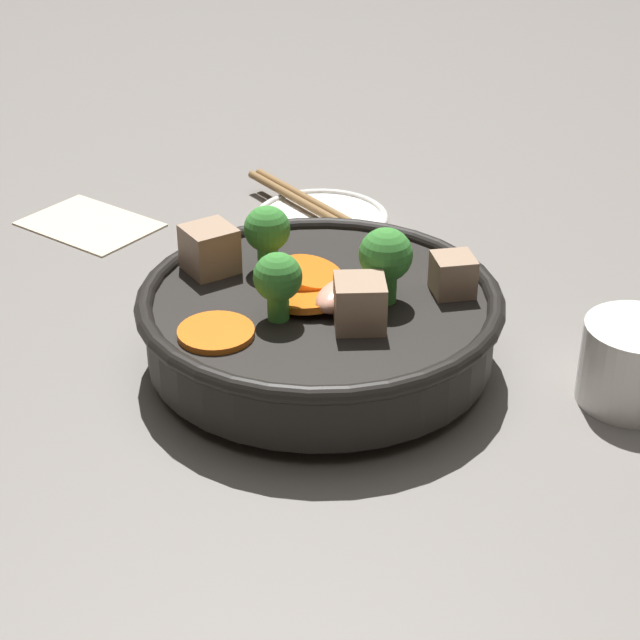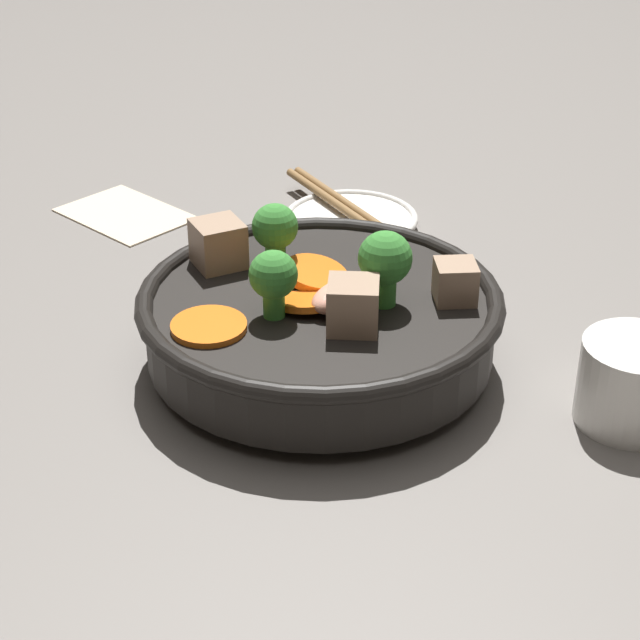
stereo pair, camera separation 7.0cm
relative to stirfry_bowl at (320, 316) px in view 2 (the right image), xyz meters
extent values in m
plane|color=slate|center=(0.00, 0.00, -0.04)|extent=(3.00, 3.00, 0.00)
cylinder|color=black|center=(0.00, 0.00, -0.03)|extent=(0.13, 0.13, 0.01)
cylinder|color=black|center=(0.00, 0.00, -0.01)|extent=(0.23, 0.23, 0.04)
torus|color=black|center=(0.00, 0.00, 0.01)|extent=(0.24, 0.24, 0.01)
cylinder|color=brown|center=(0.00, 0.00, 0.00)|extent=(0.21, 0.21, 0.02)
cylinder|color=orange|center=(-0.02, 0.02, 0.02)|extent=(0.06, 0.06, 0.01)
cylinder|color=orange|center=(-0.02, -0.08, 0.02)|extent=(0.07, 0.07, 0.00)
cylinder|color=orange|center=(0.00, -0.01, 0.02)|extent=(0.06, 0.06, 0.01)
cylinder|color=green|center=(-0.05, 0.01, 0.02)|extent=(0.01, 0.01, 0.02)
sphere|color=#388433|center=(-0.05, 0.01, 0.04)|extent=(0.03, 0.03, 0.03)
cylinder|color=green|center=(0.00, -0.04, 0.02)|extent=(0.01, 0.01, 0.02)
sphere|color=#388433|center=(0.00, -0.04, 0.04)|extent=(0.03, 0.03, 0.03)
cylinder|color=green|center=(0.04, 0.02, 0.02)|extent=(0.02, 0.02, 0.02)
sphere|color=#388433|center=(0.04, 0.02, 0.05)|extent=(0.03, 0.03, 0.03)
cube|color=#9E7F66|center=(0.06, 0.06, 0.03)|extent=(0.04, 0.04, 0.03)
cube|color=#9E7F66|center=(-0.08, -0.01, 0.03)|extent=(0.04, 0.04, 0.03)
cube|color=#9E7F66|center=(0.04, -0.01, 0.03)|extent=(0.04, 0.04, 0.03)
ellipsoid|color=#EA9E84|center=(0.02, 0.00, 0.02)|extent=(0.03, 0.05, 0.02)
cylinder|color=white|center=(-0.13, 0.18, -0.03)|extent=(0.11, 0.11, 0.01)
torus|color=white|center=(-0.13, 0.18, -0.03)|extent=(0.11, 0.11, 0.01)
cylinder|color=white|center=(0.18, 0.08, -0.01)|extent=(0.07, 0.07, 0.05)
cylinder|color=brown|center=(0.18, 0.08, 0.01)|extent=(0.06, 0.06, 0.00)
cube|color=beige|center=(-0.29, 0.06, -0.04)|extent=(0.11, 0.08, 0.00)
cylinder|color=olive|center=(-0.13, 0.18, -0.02)|extent=(0.20, 0.07, 0.01)
cylinder|color=olive|center=(-0.13, 0.17, -0.02)|extent=(0.20, 0.07, 0.01)
camera|label=1|loc=(0.37, -0.49, 0.34)|focal=60.00mm
camera|label=2|loc=(0.42, -0.44, 0.34)|focal=60.00mm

